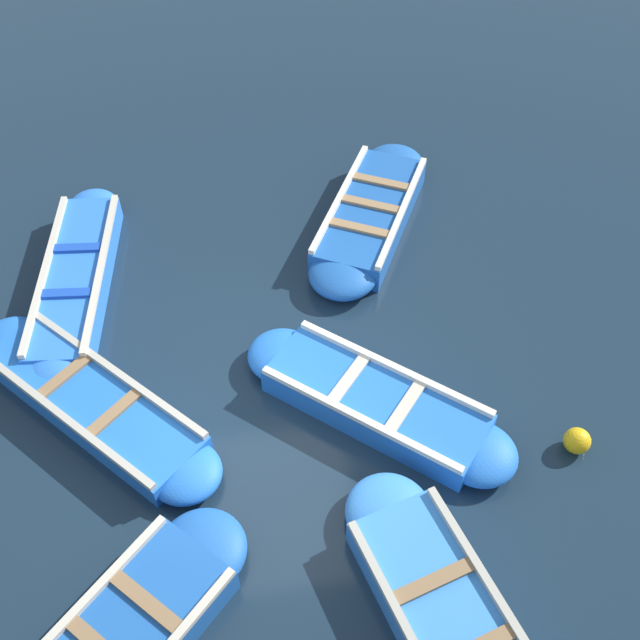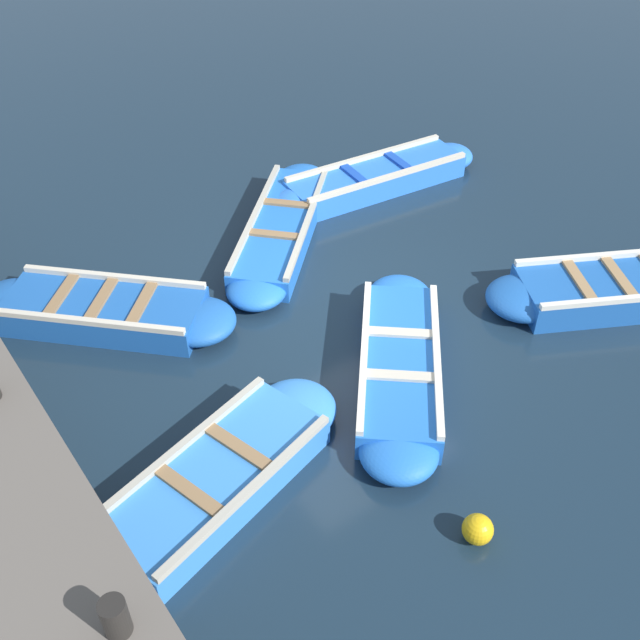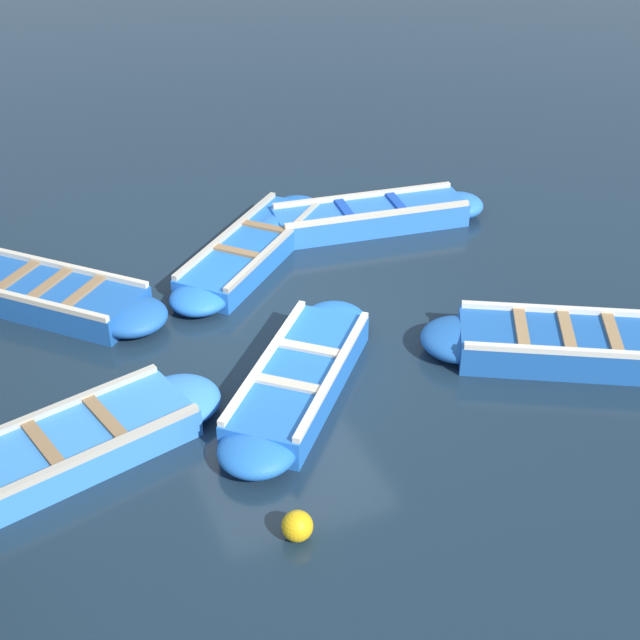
{
  "view_description": "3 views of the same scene",
  "coord_description": "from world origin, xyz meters",
  "px_view_note": "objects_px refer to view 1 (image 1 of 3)",
  "views": [
    {
      "loc": [
        -5.09,
        0.07,
        7.23
      ],
      "look_at": [
        0.9,
        -0.9,
        0.35
      ],
      "focal_mm": 42.0,
      "sensor_mm": 36.0,
      "label": 1
    },
    {
      "loc": [
        -4.75,
        -5.86,
        6.17
      ],
      "look_at": [
        -0.65,
        -0.29,
        0.32
      ],
      "focal_mm": 42.0,
      "sensor_mm": 36.0,
      "label": 2
    },
    {
      "loc": [
        -3.22,
        -9.01,
        6.21
      ],
      "look_at": [
        0.21,
        -0.76,
        0.5
      ],
      "focal_mm": 50.0,
      "sensor_mm": 36.0,
      "label": 3
    }
  ],
  "objects_px": {
    "boat_centre": "(77,280)",
    "boat_outer_right": "(376,402)",
    "boat_far_corner": "(92,402)",
    "boat_outer_left": "(370,215)",
    "boat_tucked": "(450,622)",
    "buoy_orange_near": "(577,441)"
  },
  "relations": [
    {
      "from": "boat_centre",
      "to": "boat_outer_right",
      "type": "bearing_deg",
      "value": -126.1
    },
    {
      "from": "boat_centre",
      "to": "boat_outer_right",
      "type": "relative_size",
      "value": 1.21
    },
    {
      "from": "boat_far_corner",
      "to": "boat_outer_left",
      "type": "height_order",
      "value": "boat_outer_left"
    },
    {
      "from": "boat_outer_left",
      "to": "boat_tucked",
      "type": "distance_m",
      "value": 5.75
    },
    {
      "from": "boat_centre",
      "to": "boat_outer_left",
      "type": "bearing_deg",
      "value": -81.0
    },
    {
      "from": "buoy_orange_near",
      "to": "boat_outer_right",
      "type": "bearing_deg",
      "value": 68.0
    },
    {
      "from": "boat_tucked",
      "to": "buoy_orange_near",
      "type": "height_order",
      "value": "boat_tucked"
    },
    {
      "from": "boat_outer_right",
      "to": "boat_tucked",
      "type": "bearing_deg",
      "value": -176.24
    },
    {
      "from": "boat_far_corner",
      "to": "boat_tucked",
      "type": "distance_m",
      "value": 4.56
    },
    {
      "from": "boat_outer_left",
      "to": "boat_tucked",
      "type": "bearing_deg",
      "value": 175.68
    },
    {
      "from": "boat_centre",
      "to": "buoy_orange_near",
      "type": "distance_m",
      "value": 6.54
    },
    {
      "from": "boat_outer_right",
      "to": "buoy_orange_near",
      "type": "relative_size",
      "value": 10.42
    },
    {
      "from": "boat_centre",
      "to": "boat_tucked",
      "type": "height_order",
      "value": "boat_centre"
    },
    {
      "from": "boat_outer_right",
      "to": "buoy_orange_near",
      "type": "xyz_separation_m",
      "value": [
        -0.85,
        -2.1,
        -0.03
      ]
    },
    {
      "from": "boat_outer_left",
      "to": "buoy_orange_near",
      "type": "xyz_separation_m",
      "value": [
        -4.04,
        -1.5,
        -0.04
      ]
    },
    {
      "from": "boat_far_corner",
      "to": "boat_outer_right",
      "type": "relative_size",
      "value": 1.06
    },
    {
      "from": "boat_outer_right",
      "to": "buoy_orange_near",
      "type": "bearing_deg",
      "value": -112.0
    },
    {
      "from": "boat_centre",
      "to": "boat_far_corner",
      "type": "bearing_deg",
      "value": -172.15
    },
    {
      "from": "boat_far_corner",
      "to": "boat_outer_left",
      "type": "distance_m",
      "value": 4.65
    },
    {
      "from": "boat_far_corner",
      "to": "boat_outer_left",
      "type": "relative_size",
      "value": 0.95
    },
    {
      "from": "boat_outer_left",
      "to": "boat_outer_right",
      "type": "bearing_deg",
      "value": 169.37
    },
    {
      "from": "boat_centre",
      "to": "boat_tucked",
      "type": "relative_size",
      "value": 1.09
    }
  ]
}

